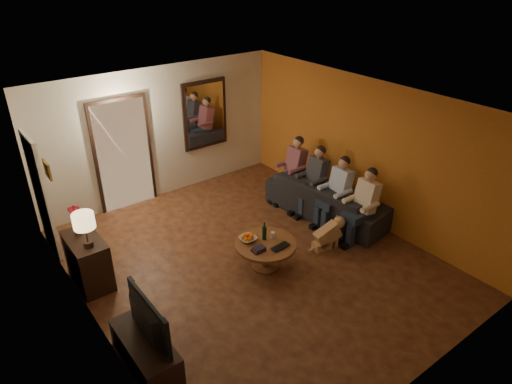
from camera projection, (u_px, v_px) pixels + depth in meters
floor at (252, 261)px, 7.39m from camera, size 5.00×6.00×0.01m
ceiling at (252, 106)px, 6.17m from camera, size 5.00×6.00×0.01m
back_wall at (160, 133)px, 8.90m from camera, size 5.00×0.02×2.60m
front_wall at (427, 299)px, 4.67m from camera, size 5.00×0.02×2.60m
left_wall at (85, 249)px, 5.45m from camera, size 0.02×6.00×2.60m
right_wall at (365, 151)px, 8.12m from camera, size 0.02×6.00×2.60m
orange_accent at (364, 151)px, 8.11m from camera, size 0.01×6.00×2.60m
kitchen_doorway at (124, 155)px, 8.57m from camera, size 1.00×0.06×2.10m
door_trim at (124, 156)px, 8.57m from camera, size 1.12×0.04×2.22m
fridge_glimpse at (137, 159)px, 8.78m from camera, size 0.45×0.03×1.70m
mirror_frame at (205, 114)px, 9.31m from camera, size 1.00×0.05×1.40m
mirror_glass at (206, 115)px, 9.29m from camera, size 0.86×0.02×1.26m
white_door at (41, 196)px, 7.22m from camera, size 0.06×0.85×2.04m
framed_art at (47, 170)px, 6.13m from camera, size 0.03×0.28×0.24m
art_canvas at (48, 170)px, 6.13m from camera, size 0.01×0.22×0.18m
dresser at (88, 261)px, 6.76m from camera, size 0.45×0.87×0.77m
table_lamp at (85, 230)px, 6.30m from camera, size 0.30×0.30×0.54m
flower_vase at (76, 220)px, 6.63m from camera, size 0.14×0.14×0.44m
tv_stand at (146, 351)px, 5.50m from camera, size 0.45×1.13×0.38m
tv at (141, 321)px, 5.27m from camera, size 1.00×0.13×0.57m
sofa at (328, 198)px, 8.55m from camera, size 2.50×1.28×0.70m
person_a at (363, 207)px, 7.75m from camera, size 0.60×0.40×1.20m
person_b at (337, 194)px, 8.17m from camera, size 0.60×0.40×1.20m
person_c at (314, 182)px, 8.59m from camera, size 0.60×0.40×1.20m
person_d at (293, 171)px, 9.01m from camera, size 0.60×0.40×1.20m
dog at (328, 233)px, 7.61m from camera, size 0.59×0.34×0.56m
coffee_table at (266, 255)px, 7.17m from camera, size 1.07×1.07×0.45m
bowl at (248, 239)px, 7.11m from camera, size 0.26×0.26×0.06m
oranges at (248, 235)px, 7.07m from camera, size 0.20×0.20×0.08m
wine_bottle at (264, 231)px, 7.09m from camera, size 0.07×0.07×0.31m
wine_glass at (273, 235)px, 7.17m from camera, size 0.06×0.06×0.10m
book_stack at (258, 249)px, 6.86m from camera, size 0.20×0.15×0.07m
laptop at (282, 248)px, 6.91m from camera, size 0.34×0.24×0.03m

